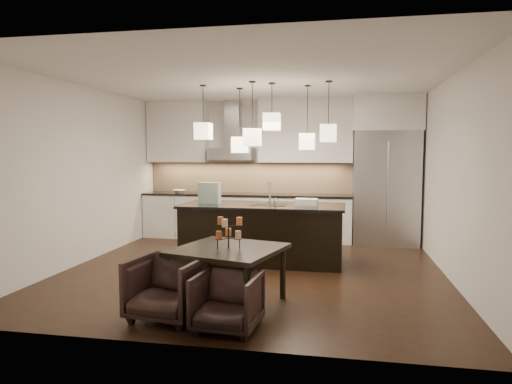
% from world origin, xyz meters
% --- Properties ---
extents(floor, '(5.50, 5.50, 0.02)m').
position_xyz_m(floor, '(0.00, 0.00, -0.01)').
color(floor, black).
rests_on(floor, ground).
extents(ceiling, '(5.50, 5.50, 0.02)m').
position_xyz_m(ceiling, '(0.00, 0.00, 2.81)').
color(ceiling, white).
rests_on(ceiling, wall_back).
extents(wall_back, '(5.50, 0.02, 2.80)m').
position_xyz_m(wall_back, '(0.00, 2.76, 1.40)').
color(wall_back, silver).
rests_on(wall_back, ground).
extents(wall_front, '(5.50, 0.02, 2.80)m').
position_xyz_m(wall_front, '(0.00, -2.76, 1.40)').
color(wall_front, silver).
rests_on(wall_front, ground).
extents(wall_left, '(0.02, 5.50, 2.80)m').
position_xyz_m(wall_left, '(-2.76, 0.00, 1.40)').
color(wall_left, silver).
rests_on(wall_left, ground).
extents(wall_right, '(0.02, 5.50, 2.80)m').
position_xyz_m(wall_right, '(2.76, 0.00, 1.40)').
color(wall_right, silver).
rests_on(wall_right, ground).
extents(refrigerator, '(1.20, 0.72, 2.15)m').
position_xyz_m(refrigerator, '(2.10, 2.38, 1.07)').
color(refrigerator, '#B7B7BA').
rests_on(refrigerator, floor).
extents(fridge_panel, '(1.26, 0.72, 0.65)m').
position_xyz_m(fridge_panel, '(2.10, 2.38, 2.47)').
color(fridge_panel, silver).
rests_on(fridge_panel, refrigerator).
extents(lower_cabinets, '(4.21, 0.62, 0.88)m').
position_xyz_m(lower_cabinets, '(-0.62, 2.43, 0.44)').
color(lower_cabinets, silver).
rests_on(lower_cabinets, floor).
extents(countertop, '(4.21, 0.66, 0.04)m').
position_xyz_m(countertop, '(-0.62, 2.43, 0.90)').
color(countertop, black).
rests_on(countertop, lower_cabinets).
extents(backsplash, '(4.21, 0.02, 0.63)m').
position_xyz_m(backsplash, '(-0.62, 2.73, 1.24)').
color(backsplash, '#D6B587').
rests_on(backsplash, countertop).
extents(upper_cab_left, '(1.25, 0.35, 1.25)m').
position_xyz_m(upper_cab_left, '(-2.10, 2.57, 2.17)').
color(upper_cab_left, silver).
rests_on(upper_cab_left, wall_back).
extents(upper_cab_right, '(1.85, 0.35, 1.25)m').
position_xyz_m(upper_cab_right, '(0.55, 2.57, 2.17)').
color(upper_cab_right, silver).
rests_on(upper_cab_right, wall_back).
extents(hood_canopy, '(0.90, 0.52, 0.24)m').
position_xyz_m(hood_canopy, '(-0.93, 2.48, 1.72)').
color(hood_canopy, '#B7B7BA').
rests_on(hood_canopy, wall_back).
extents(hood_chimney, '(0.30, 0.28, 0.96)m').
position_xyz_m(hood_chimney, '(-0.93, 2.59, 2.32)').
color(hood_chimney, '#B7B7BA').
rests_on(hood_chimney, hood_canopy).
extents(fruit_bowl, '(0.34, 0.34, 0.06)m').
position_xyz_m(fruit_bowl, '(-2.02, 2.38, 0.95)').
color(fruit_bowl, silver).
rests_on(fruit_bowl, countertop).
extents(island_body, '(2.52, 1.03, 0.88)m').
position_xyz_m(island_body, '(0.04, 0.56, 0.44)').
color(island_body, black).
rests_on(island_body, floor).
extents(island_top, '(2.60, 1.11, 0.04)m').
position_xyz_m(island_top, '(0.04, 0.56, 0.90)').
color(island_top, black).
rests_on(island_top, island_body).
extents(faucet, '(0.10, 0.24, 0.38)m').
position_xyz_m(faucet, '(0.14, 0.66, 1.11)').
color(faucet, silver).
rests_on(faucet, island_top).
extents(tote_bag, '(0.34, 0.18, 0.34)m').
position_xyz_m(tote_bag, '(-0.84, 0.56, 1.09)').
color(tote_bag, '#1F4D29').
rests_on(tote_bag, island_top).
extents(food_container, '(0.34, 0.24, 0.10)m').
position_xyz_m(food_container, '(0.74, 0.59, 0.97)').
color(food_container, silver).
rests_on(food_container, island_top).
extents(dining_table, '(1.36, 1.36, 0.66)m').
position_xyz_m(dining_table, '(0.02, -1.58, 0.33)').
color(dining_table, black).
rests_on(dining_table, floor).
extents(candelabra, '(0.39, 0.39, 0.39)m').
position_xyz_m(candelabra, '(0.02, -1.58, 0.86)').
color(candelabra, black).
rests_on(candelabra, dining_table).
extents(candle_a, '(0.08, 0.08, 0.09)m').
position_xyz_m(candle_a, '(0.14, -1.62, 0.82)').
color(candle_a, '#D5AE85').
rests_on(candle_a, candelabra).
extents(candle_b, '(0.08, 0.08, 0.09)m').
position_xyz_m(candle_b, '(-0.02, -1.47, 0.82)').
color(candle_b, orange).
rests_on(candle_b, candelabra).
extents(candle_c, '(0.08, 0.08, 0.09)m').
position_xyz_m(candle_c, '(-0.07, -1.67, 0.82)').
color(candle_c, '#984723').
rests_on(candle_c, candelabra).
extents(candle_d, '(0.08, 0.08, 0.09)m').
position_xyz_m(candle_d, '(0.13, -1.53, 0.96)').
color(candle_d, orange).
rests_on(candle_d, candelabra).
extents(candle_e, '(0.08, 0.08, 0.09)m').
position_xyz_m(candle_e, '(-0.09, -1.54, 0.96)').
color(candle_e, '#984723').
rests_on(candle_e, candelabra).
extents(candle_f, '(0.08, 0.08, 0.09)m').
position_xyz_m(candle_f, '(0.00, -1.70, 0.96)').
color(candle_f, '#D5AE85').
rests_on(candle_f, candelabra).
extents(armchair_left, '(0.80, 0.82, 0.66)m').
position_xyz_m(armchair_left, '(-0.51, -2.13, 0.33)').
color(armchair_left, black).
rests_on(armchair_left, floor).
extents(armchair_right, '(0.66, 0.68, 0.57)m').
position_xyz_m(armchair_right, '(0.18, -2.32, 0.29)').
color(armchair_right, black).
rests_on(armchair_right, floor).
extents(pendant_a, '(0.24, 0.24, 0.26)m').
position_xyz_m(pendant_a, '(-0.88, 0.40, 2.08)').
color(pendant_a, '#FFEAC8').
rests_on(pendant_a, ceiling).
extents(pendant_b, '(0.24, 0.24, 0.26)m').
position_xyz_m(pendant_b, '(-0.39, 0.84, 1.87)').
color(pendant_b, '#FFEAC8').
rests_on(pendant_b, ceiling).
extents(pendant_c, '(0.24, 0.24, 0.26)m').
position_xyz_m(pendant_c, '(0.21, 0.38, 2.21)').
color(pendant_c, '#FFEAC8').
rests_on(pendant_c, ceiling).
extents(pendant_d, '(0.24, 0.24, 0.26)m').
position_xyz_m(pendant_d, '(0.73, 0.73, 1.92)').
color(pendant_d, '#FFEAC8').
rests_on(pendant_d, ceiling).
extents(pendant_e, '(0.24, 0.24, 0.26)m').
position_xyz_m(pendant_e, '(1.07, 0.36, 2.03)').
color(pendant_e, '#FFEAC8').
rests_on(pendant_e, ceiling).
extents(pendant_f, '(0.24, 0.24, 0.26)m').
position_xyz_m(pendant_f, '(-0.05, 0.19, 1.97)').
color(pendant_f, '#FFEAC8').
rests_on(pendant_f, ceiling).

